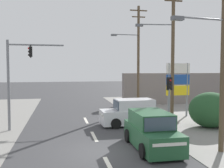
{
  "coord_description": "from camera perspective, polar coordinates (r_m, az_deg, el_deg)",
  "views": [
    {
      "loc": [
        -2.03,
        -12.63,
        4.13
      ],
      "look_at": [
        1.32,
        4.0,
        3.12
      ],
      "focal_mm": 42.0,
      "sensor_mm": 36.0,
      "label": 1
    }
  ],
  "objects": [
    {
      "name": "lane_dash_far",
      "position": [
        21.14,
        -5.7,
        -7.88
      ],
      "size": [
        0.2,
        2.4,
        0.01
      ],
      "primitive_type": "cube",
      "color": "silver",
      "rests_on": "ground"
    },
    {
      "name": "lane_dash_near",
      "position": [
        11.58,
        -0.56,
        -17.48
      ],
      "size": [
        0.2,
        2.4,
        0.01
      ],
      "primitive_type": "cube",
      "color": "silver",
      "rests_on": "ground"
    },
    {
      "name": "roadside_bush",
      "position": [
        19.66,
        21.07,
        -5.49
      ],
      "size": [
        3.17,
        2.72,
        2.49
      ],
      "color": "#234C28",
      "rests_on": "ground"
    },
    {
      "name": "traffic_signal_mast",
      "position": [
        18.41,
        -19.99,
        2.26
      ],
      "size": [
        3.69,
        0.44,
        6.0
      ],
      "color": "slate",
      "rests_on": "ground"
    },
    {
      "name": "suv_receding_far",
      "position": [
        13.91,
        8.59,
        -10.15
      ],
      "size": [
        2.08,
        4.55,
        1.9
      ],
      "color": "#235633",
      "rests_on": "ground"
    },
    {
      "name": "lane_dash_mid",
      "position": [
        16.29,
        -3.92,
        -11.29
      ],
      "size": [
        0.2,
        2.4,
        0.01
      ],
      "primitive_type": "cube",
      "color": "silver",
      "rests_on": "ground"
    },
    {
      "name": "utility_pole_foreground_right",
      "position": [
        13.81,
        22.63,
        6.1
      ],
      "size": [
        3.77,
        0.63,
        8.98
      ],
      "color": "brown",
      "rests_on": "ground"
    },
    {
      "name": "shopping_plaza_sign",
      "position": [
        23.11,
        14.15,
        0.45
      ],
      "size": [
        2.1,
        0.16,
        4.6
      ],
      "color": "slate",
      "rests_on": "ground"
    },
    {
      "name": "pedestal_signal_right_kerb",
      "position": [
        17.47,
        12.38,
        -2.32
      ],
      "size": [
        0.44,
        0.31,
        3.56
      ],
      "color": "slate",
      "rests_on": "ground"
    },
    {
      "name": "utility_pole_background_right",
      "position": [
        27.18,
        5.51,
        6.51
      ],
      "size": [
        3.78,
        0.36,
        10.49
      ],
      "color": "brown",
      "rests_on": "ground"
    },
    {
      "name": "ground_plane",
      "position": [
        13.44,
        -2.21,
        -14.51
      ],
      "size": [
        140.0,
        140.0,
        0.0
      ],
      "primitive_type": "plane",
      "color": "#3A3A3D"
    },
    {
      "name": "shopfront_wall_far",
      "position": [
        31.54,
        13.07,
        -0.93
      ],
      "size": [
        12.0,
        1.0,
        3.6
      ],
      "primitive_type": "cube",
      "color": "gray",
      "rests_on": "ground"
    },
    {
      "name": "utility_pole_midground_right",
      "position": [
        20.56,
        12.75,
        7.23
      ],
      "size": [
        3.78,
        0.61,
        10.33
      ],
      "color": "brown",
      "rests_on": "ground"
    },
    {
      "name": "suv_oncoming_near",
      "position": [
        19.28,
        4.44,
        -6.31
      ],
      "size": [
        4.58,
        2.15,
        1.9
      ],
      "color": "silver",
      "rests_on": "ground"
    }
  ]
}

